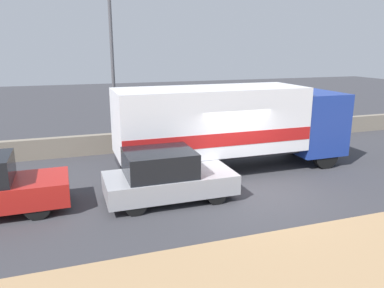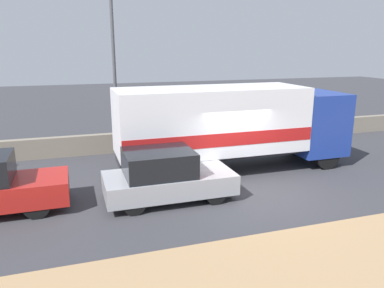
# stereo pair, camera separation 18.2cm
# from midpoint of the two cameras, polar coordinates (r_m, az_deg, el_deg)

# --- Properties ---
(ground_plane) EXTENTS (80.00, 80.00, 0.00)m
(ground_plane) POSITION_cam_midpoint_polar(r_m,az_deg,el_deg) (12.55, 8.30, -7.07)
(ground_plane) COLOR #38383D
(stone_wall_backdrop) EXTENTS (60.00, 0.35, 0.87)m
(stone_wall_backdrop) POSITION_cam_midpoint_polar(r_m,az_deg,el_deg) (17.85, -0.61, 1.07)
(stone_wall_backdrop) COLOR gray
(stone_wall_backdrop) RESTS_ON ground_plane
(street_lamp) EXTENTS (0.56, 0.28, 8.21)m
(street_lamp) POSITION_cam_midpoint_polar(r_m,az_deg,el_deg) (15.99, -12.50, 14.50)
(street_lamp) COLOR #4C4C51
(street_lamp) RESTS_ON ground_plane
(box_truck) EXTENTS (8.85, 2.49, 3.18)m
(box_truck) POSITION_cam_midpoint_polar(r_m,az_deg,el_deg) (14.12, 5.52, 3.09)
(box_truck) COLOR navy
(box_truck) RESTS_ON ground_plane
(car_hatchback) EXTENTS (3.95, 1.84, 1.59)m
(car_hatchback) POSITION_cam_midpoint_polar(r_m,az_deg,el_deg) (11.50, -4.41, -4.89)
(car_hatchback) COLOR #9E9EA3
(car_hatchback) RESTS_ON ground_plane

